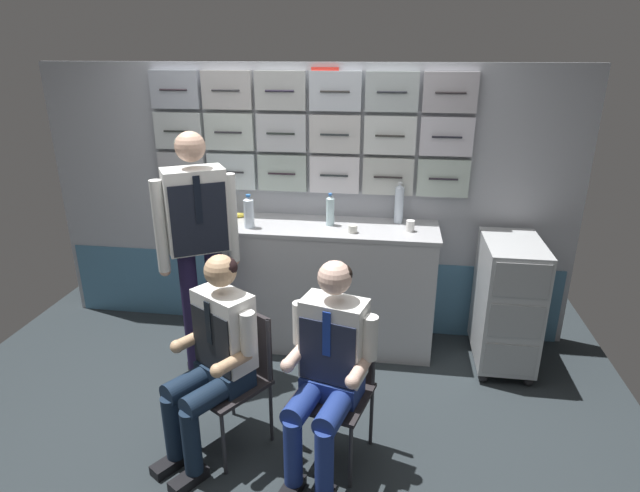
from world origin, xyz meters
TOP-DOWN VIEW (x-y plane):
  - ground at (0.00, 0.00)m, footprint 4.80×4.80m
  - galley_bulkhead at (0.01, 1.37)m, footprint 4.20×0.14m
  - galley_counter at (0.19, 1.09)m, footprint 1.72×0.53m
  - service_trolley at (1.55, 0.97)m, footprint 0.40×0.65m
  - folding_chair_left at (-0.16, -0.08)m, footprint 0.55×0.55m
  - crew_member_left at (-0.25, -0.21)m, footprint 0.59×0.65m
  - folding_chair_right at (0.44, -0.09)m, footprint 0.49×0.49m
  - crew_member_right at (0.39, -0.24)m, footprint 0.50×0.65m
  - crew_member_standing at (-0.59, 0.54)m, footprint 0.48×0.40m
  - water_bottle_clear at (-0.35, 0.97)m, footprint 0.08×0.08m
  - water_bottle_tall at (0.74, 1.25)m, footprint 0.07×0.07m
  - water_bottle_short at (0.23, 1.11)m, footprint 0.06×0.06m
  - coffee_cup_spare at (0.83, 1.05)m, footprint 0.06×0.06m
  - paper_cup_tan at (0.42, 0.96)m, footprint 0.06×0.06m
  - snack_banana at (-0.52, 1.18)m, footprint 0.17×0.10m

SIDE VIEW (x-z plane):
  - ground at x=0.00m, z-range -0.04..0.00m
  - galley_counter at x=0.19m, z-range 0.00..0.99m
  - folding_chair_left at x=-0.16m, z-range 0.09..0.92m
  - folding_chair_right at x=0.44m, z-range 0.09..0.92m
  - service_trolley at x=1.55m, z-range 0.03..1.01m
  - crew_member_left at x=-0.25m, z-range 0.05..1.27m
  - crew_member_right at x=0.39m, z-range 0.05..1.28m
  - snack_banana at x=-0.52m, z-range 0.99..1.03m
  - paper_cup_tan at x=0.42m, z-range 0.99..1.05m
  - coffee_cup_spare at x=0.83m, z-range 1.00..1.08m
  - crew_member_standing at x=-0.59m, z-range 0.18..1.94m
  - water_bottle_short at x=0.23m, z-range 0.99..1.23m
  - water_bottle_clear at x=-0.35m, z-range 0.99..1.24m
  - galley_bulkhead at x=0.01m, z-range 0.06..2.21m
  - water_bottle_tall at x=0.74m, z-range 0.99..1.30m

